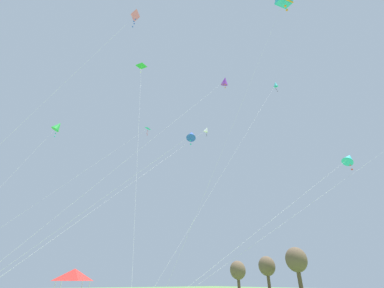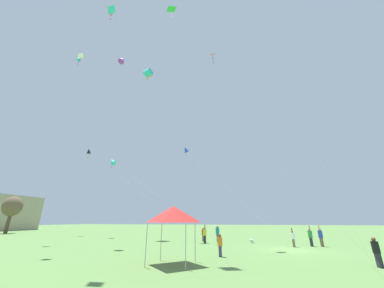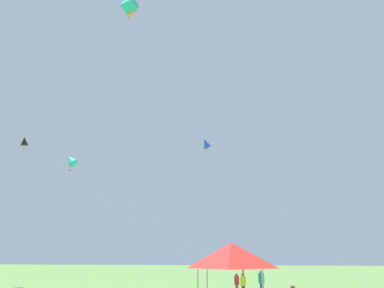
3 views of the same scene
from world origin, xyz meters
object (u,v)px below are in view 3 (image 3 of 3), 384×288
at_px(person_yellow_shirt, 243,284).
at_px(kite_cyan_diamond_10, 71,160).
at_px(person_red_shirt, 237,283).
at_px(kite_black_diamond_2, 25,141).
at_px(person_teal_shirt, 261,282).
at_px(kite_blue_diamond_6, 206,144).
at_px(festival_tent, 232,255).
at_px(kite_cyan_box_0, 130,6).

height_order(person_yellow_shirt, kite_cyan_diamond_10, kite_cyan_diamond_10).
bearing_deg(person_red_shirt, kite_cyan_diamond_10, -82.98).
bearing_deg(kite_black_diamond_2, person_red_shirt, -103.97).
bearing_deg(person_teal_shirt, kite_black_diamond_2, 43.16).
bearing_deg(kite_blue_diamond_6, kite_cyan_diamond_10, 73.02).
bearing_deg(person_yellow_shirt, kite_cyan_diamond_10, -104.24).
bearing_deg(kite_blue_diamond_6, person_yellow_shirt, -113.39).
relative_size(person_red_shirt, person_teal_shirt, 0.85).
height_order(festival_tent, person_yellow_shirt, festival_tent).
bearing_deg(kite_black_diamond_2, festival_tent, -130.05).
xyz_separation_m(person_red_shirt, kite_black_diamond_2, (5.87, 23.58, 14.27)).
relative_size(person_teal_shirt, kite_black_diamond_2, 0.07).
bearing_deg(kite_cyan_box_0, kite_black_diamond_2, 80.49).
xyz_separation_m(person_yellow_shirt, kite_blue_diamond_6, (1.14, 2.64, 10.65)).
height_order(person_yellow_shirt, person_teal_shirt, person_yellow_shirt).
height_order(kite_black_diamond_2, kite_cyan_diamond_10, kite_black_diamond_2).
xyz_separation_m(person_yellow_shirt, kite_cyan_box_0, (5.99, 11.84, 28.79)).
height_order(person_red_shirt, person_teal_shirt, person_teal_shirt).
xyz_separation_m(person_yellow_shirt, kite_black_diamond_2, (8.06, 24.18, 14.18)).
xyz_separation_m(person_teal_shirt, kite_cyan_box_0, (4.23, 13.07, 28.73)).
xyz_separation_m(festival_tent, person_teal_shirt, (14.28, -0.93, -1.78)).
bearing_deg(person_teal_shirt, person_yellow_shirt, 112.06).
xyz_separation_m(person_red_shirt, kite_cyan_box_0, (3.80, 11.24, 28.88)).
distance_m(kite_cyan_box_0, kite_cyan_diamond_10, 18.47).
relative_size(festival_tent, person_red_shirt, 2.08).
height_order(person_red_shirt, kite_black_diamond_2, kite_black_diamond_2).
bearing_deg(kite_cyan_diamond_10, festival_tent, -136.32).
bearing_deg(festival_tent, kite_black_diamond_2, 49.95).
distance_m(person_red_shirt, kite_blue_diamond_6, 10.98).
distance_m(person_yellow_shirt, kite_black_diamond_2, 29.17).
distance_m(kite_blue_diamond_6, kite_cyan_diamond_10, 14.92).
distance_m(person_red_shirt, kite_black_diamond_2, 28.18).
distance_m(person_teal_shirt, kite_blue_diamond_6, 11.29).
height_order(person_teal_shirt, kite_cyan_diamond_10, kite_cyan_diamond_10).
xyz_separation_m(festival_tent, kite_blue_diamond_6, (13.66, 2.94, 8.81)).
distance_m(person_teal_shirt, kite_cyan_box_0, 31.84).
relative_size(person_yellow_shirt, person_teal_shirt, 1.04).
distance_m(kite_black_diamond_2, kite_blue_diamond_6, 22.90).
height_order(festival_tent, kite_cyan_box_0, kite_cyan_box_0).
relative_size(person_red_shirt, kite_blue_diamond_6, 0.13).
distance_m(festival_tent, person_teal_shirt, 14.42).
bearing_deg(kite_cyan_box_0, kite_blue_diamond_6, -117.78).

